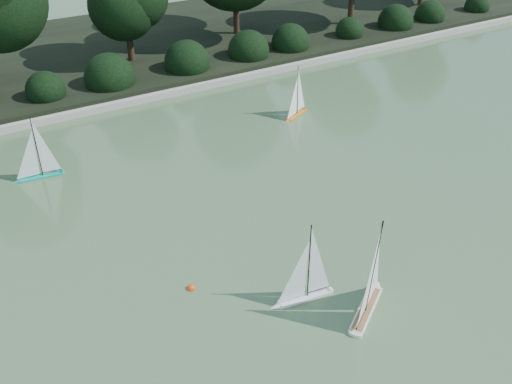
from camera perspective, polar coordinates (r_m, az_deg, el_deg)
ground at (r=8.84m, az=8.59°, el=-11.80°), size 80.00×80.00×0.00m
pond_coping at (r=15.57m, az=-12.56°, el=8.90°), size 40.00×0.35×0.18m
far_bank at (r=19.16m, az=-16.83°, el=12.97°), size 40.00×8.00×0.30m
shrub_hedge at (r=16.24m, az=-13.83°, el=11.10°), size 29.10×1.10×1.10m
sailboat_white_a at (r=8.82m, az=4.49°, el=-9.59°), size 1.07×0.31×1.46m
sailboat_white_b at (r=8.81m, az=11.30°, el=-9.84°), size 1.21×0.87×1.82m
sailboat_orange at (r=14.49m, az=3.94°, el=8.33°), size 0.95×0.53×1.35m
sailboat_teal at (r=12.60m, az=-21.23°, el=2.21°), size 1.07×0.29×1.46m
race_buoy at (r=9.19m, az=-6.47°, el=-9.57°), size 0.14×0.14×0.14m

